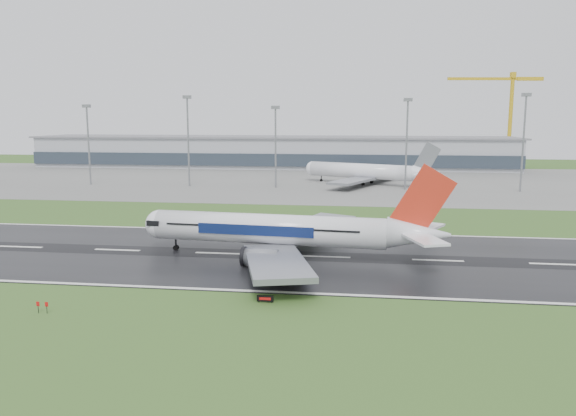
# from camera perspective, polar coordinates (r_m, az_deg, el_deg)

# --- Properties ---
(ground) EXTENTS (520.00, 520.00, 0.00)m
(ground) POSITION_cam_1_polar(r_m,az_deg,el_deg) (112.07, -17.05, -4.17)
(ground) COLOR #30531E
(ground) RESTS_ON ground
(runway) EXTENTS (400.00, 45.00, 0.10)m
(runway) POSITION_cam_1_polar(r_m,az_deg,el_deg) (112.06, -17.05, -4.15)
(runway) COLOR black
(runway) RESTS_ON ground
(apron) EXTENTS (400.00, 130.00, 0.08)m
(apron) POSITION_cam_1_polar(r_m,az_deg,el_deg) (230.05, -4.07, 2.92)
(apron) COLOR slate
(apron) RESTS_ON ground
(terminal) EXTENTS (240.00, 36.00, 15.00)m
(terminal) POSITION_cam_1_polar(r_m,az_deg,el_deg) (288.23, -1.68, 5.70)
(terminal) COLOR #9599A0
(terminal) RESTS_ON ground
(main_airliner) EXTENTS (60.99, 58.56, 16.64)m
(main_airliner) POSITION_cam_1_polar(r_m,az_deg,el_deg) (100.53, 0.19, -0.37)
(main_airliner) COLOR white
(main_airliner) RESTS_ON runway
(parked_airliner) EXTENTS (71.14, 69.24, 16.12)m
(parked_airliner) POSITION_cam_1_polar(r_m,az_deg,el_deg) (213.77, 8.05, 4.56)
(parked_airliner) COLOR white
(parked_airliner) RESTS_ON apron
(tower_crane) EXTENTS (48.24, 9.71, 47.47)m
(tower_crane) POSITION_cam_1_polar(r_m,az_deg,el_deg) (308.08, 21.78, 8.30)
(tower_crane) COLOR gold
(tower_crane) RESTS_ON ground
(runway_sign) EXTENTS (2.31, 0.44, 1.04)m
(runway_sign) POSITION_cam_1_polar(r_m,az_deg,el_deg) (77.68, -2.35, -9.28)
(runway_sign) COLOR black
(runway_sign) RESTS_ON ground
(floodmast_1) EXTENTS (0.64, 0.64, 28.88)m
(floodmast_1) POSITION_cam_1_polar(r_m,az_deg,el_deg) (223.93, -19.71, 5.93)
(floodmast_1) COLOR gray
(floodmast_1) RESTS_ON ground
(floodmast_2) EXTENTS (0.64, 0.64, 31.99)m
(floodmast_2) POSITION_cam_1_polar(r_m,az_deg,el_deg) (209.01, -10.16, 6.56)
(floodmast_2) COLOR gray
(floodmast_2) RESTS_ON ground
(floodmast_3) EXTENTS (0.64, 0.64, 28.22)m
(floodmast_3) POSITION_cam_1_polar(r_m,az_deg,el_deg) (201.65, -1.28, 6.07)
(floodmast_3) COLOR gray
(floodmast_3) RESTS_ON ground
(floodmast_4) EXTENTS (0.64, 0.64, 30.71)m
(floodmast_4) POSITION_cam_1_polar(r_m,az_deg,el_deg) (199.78, 12.02, 6.20)
(floodmast_4) COLOR gray
(floodmast_4) RESTS_ON ground
(floodmast_5) EXTENTS (0.64, 0.64, 32.20)m
(floodmast_5) POSITION_cam_1_polar(r_m,az_deg,el_deg) (206.41, 22.92, 5.98)
(floodmast_5) COLOR gray
(floodmast_5) RESTS_ON ground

